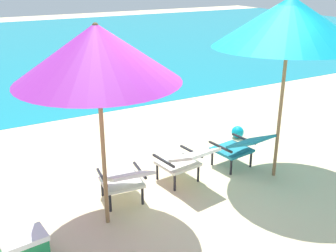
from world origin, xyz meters
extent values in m
plane|color=beige|center=(0.00, 4.00, 0.00)|extent=(40.00, 40.00, 0.00)
cube|color=teal|center=(0.00, 12.36, 0.00)|extent=(40.00, 18.00, 0.01)
cube|color=silver|center=(-0.95, -0.15, 0.28)|extent=(0.57, 0.55, 0.04)
cube|color=silver|center=(-0.99, -0.51, 0.55)|extent=(0.57, 0.57, 0.27)
cylinder|color=black|center=(-1.15, 0.09, 0.13)|extent=(0.04, 0.04, 0.26)
cylinder|color=black|center=(-0.71, 0.04, 0.13)|extent=(0.04, 0.04, 0.26)
cylinder|color=black|center=(-1.20, -0.33, 0.13)|extent=(0.04, 0.04, 0.26)
cylinder|color=black|center=(-0.76, -0.38, 0.13)|extent=(0.04, 0.04, 0.26)
cube|color=black|center=(-1.21, -0.12, 0.40)|extent=(0.09, 0.50, 0.03)
cube|color=black|center=(-0.70, -0.18, 0.40)|extent=(0.09, 0.50, 0.03)
cube|color=silver|center=(-0.02, -0.04, 0.28)|extent=(0.59, 0.57, 0.04)
cube|color=silver|center=(0.03, -0.40, 0.55)|extent=(0.59, 0.58, 0.27)
cylinder|color=black|center=(-0.27, 0.14, 0.13)|extent=(0.04, 0.04, 0.26)
cylinder|color=black|center=(0.17, 0.20, 0.13)|extent=(0.04, 0.04, 0.26)
cylinder|color=black|center=(-0.21, -0.28, 0.13)|extent=(0.04, 0.04, 0.26)
cylinder|color=black|center=(0.23, -0.22, 0.13)|extent=(0.04, 0.04, 0.26)
cube|color=black|center=(-0.28, -0.08, 0.40)|extent=(0.10, 0.50, 0.03)
cube|color=black|center=(0.24, 0.00, 0.40)|extent=(0.10, 0.50, 0.03)
cube|color=teal|center=(0.97, -0.04, 0.28)|extent=(0.58, 0.57, 0.04)
cube|color=teal|center=(1.02, -0.40, 0.55)|extent=(0.59, 0.58, 0.27)
cylinder|color=black|center=(0.72, 0.14, 0.13)|extent=(0.04, 0.04, 0.26)
cylinder|color=black|center=(1.16, 0.20, 0.13)|extent=(0.04, 0.04, 0.26)
cylinder|color=black|center=(0.78, -0.28, 0.13)|extent=(0.04, 0.04, 0.26)
cylinder|color=black|center=(1.21, -0.22, 0.13)|extent=(0.04, 0.04, 0.26)
cube|color=black|center=(0.71, -0.08, 0.40)|extent=(0.10, 0.50, 0.03)
cube|color=black|center=(1.23, -0.01, 0.40)|extent=(0.10, 0.50, 0.03)
cylinder|color=olive|center=(-1.32, -0.54, 0.91)|extent=(0.05, 0.05, 1.83)
cone|color=purple|center=(-1.32, -0.54, 2.11)|extent=(2.03, 2.03, 0.63)
sphere|color=#4C3823|center=(-1.32, -0.54, 2.39)|extent=(0.07, 0.07, 0.07)
cylinder|color=olive|center=(1.34, -0.61, 0.99)|extent=(0.05, 0.05, 1.99)
cone|color=#0A93AD|center=(1.34, -0.61, 2.28)|extent=(2.47, 2.49, 0.73)
sphere|color=#0A93AD|center=(1.77, 0.82, 0.11)|extent=(0.23, 0.23, 0.23)
cube|color=#1E844C|center=(-2.34, -0.79, 0.13)|extent=(0.48, 0.35, 0.26)
cube|color=white|center=(-2.34, -0.79, 0.29)|extent=(0.50, 0.37, 0.06)
camera|label=1|loc=(-2.71, -4.61, 2.94)|focal=43.21mm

